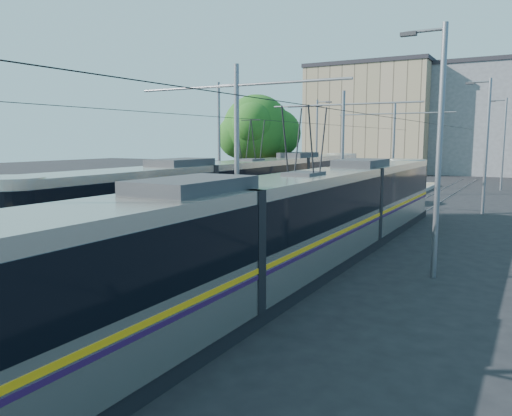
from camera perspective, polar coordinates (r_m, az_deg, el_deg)
The scene contains 13 objects.
ground at distance 14.10m, azimuth -19.79°, elevation -11.04°, with size 160.00×160.00×0.00m, color black.
platform at distance 27.91m, azimuth 7.59°, elevation -1.09°, with size 4.00×50.00×0.30m, color gray.
tactile_strip_left at distance 28.45m, azimuth 4.89°, elevation -0.57°, with size 0.70×50.00×0.01m, color gray.
tactile_strip_right at distance 27.39m, azimuth 10.41°, elevation -1.00°, with size 0.70×50.00×0.01m, color gray.
rails at distance 27.93m, azimuth 7.58°, elevation -1.37°, with size 8.71×70.00×0.03m.
tram_left at distance 27.75m, azimuth -0.60°, elevation 2.16°, with size 2.43×31.15×5.50m.
tram_right at distance 16.55m, azimuth 5.42°, elevation -1.21°, with size 2.43×30.17×5.50m.
catenary at distance 24.96m, azimuth 5.30°, elevation 7.97°, with size 9.20×70.00×7.00m.
street_lamps at distance 31.33m, azimuth 10.48°, elevation 7.22°, with size 15.18×38.22×8.00m.
shelter at distance 26.14m, azimuth 6.38°, elevation 1.57°, with size 1.06×1.31×2.52m.
tree at distance 34.83m, azimuth 0.69°, elevation 8.88°, with size 5.17×4.78×7.51m.
building_left at distance 71.58m, azimuth 13.25°, elevation 9.86°, with size 16.32×12.24×14.45m.
building_centre at distance 72.77m, azimuth 26.49°, elevation 9.08°, with size 18.36×14.28×14.09m.
Camera 1 is at (10.25, -8.60, 4.45)m, focal length 35.00 mm.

